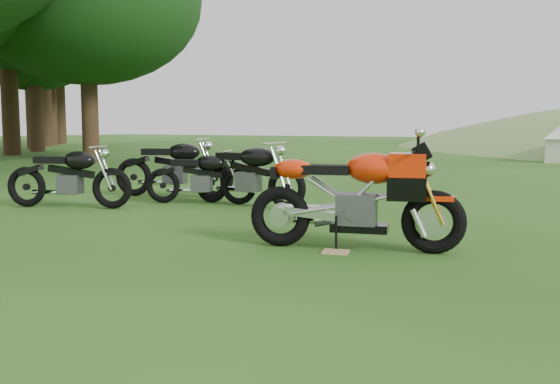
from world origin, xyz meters
The scene contains 8 objects.
ground centered at (0.00, 0.00, 0.00)m, with size 120.00×120.00×0.00m, color #1E4A0F.
treeline centered at (-20.00, 15.00, 0.00)m, with size 28.00×32.00×14.00m, color black, non-canonical shape.
sport_motorcycle centered at (-0.14, 1.54, 0.62)m, with size 2.08×0.52×1.25m, color red, non-canonical shape.
plywood_board centered at (-0.23, 1.29, 0.01)m, with size 0.25×0.20×0.02m, color tan.
vintage_moto_a centered at (-2.94, 3.84, 0.54)m, with size 2.04×0.47×1.08m, color black, non-canonical shape.
vintage_moto_b centered at (-5.18, 2.30, 0.51)m, with size 1.93×0.45×1.02m, color black, non-canonical shape.
vintage_moto_c centered at (-4.71, 4.21, 0.55)m, with size 2.10×0.49×1.11m, color black, non-canonical shape.
vintage_moto_d centered at (-3.74, 3.70, 0.46)m, with size 1.76×0.41×0.92m, color black, non-canonical shape.
Camera 1 is at (2.35, -4.25, 1.26)m, focal length 40.00 mm.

